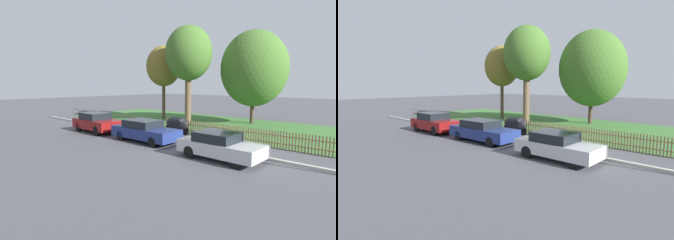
{
  "view_description": "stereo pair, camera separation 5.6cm",
  "coord_description": "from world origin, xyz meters",
  "views": [
    {
      "loc": [
        7.22,
        -11.34,
        3.38
      ],
      "look_at": [
        -4.21,
        0.91,
        1.1
      ],
      "focal_mm": 28.0,
      "sensor_mm": 36.0,
      "label": 1
    },
    {
      "loc": [
        7.26,
        -11.3,
        3.38
      ],
      "look_at": [
        -4.21,
        0.91,
        1.1
      ],
      "focal_mm": 28.0,
      "sensor_mm": 36.0,
      "label": 2
    }
  ],
  "objects": [
    {
      "name": "covered_motorcycle",
      "position": [
        -4.34,
        2.02,
        0.71
      ],
      "size": [
        1.96,
        0.84,
        1.17
      ],
      "rotation": [
        0.0,
        0.0,
        0.07
      ],
      "color": "black",
      "rests_on": "ground"
    },
    {
      "name": "park_fence",
      "position": [
        0.0,
        2.62,
        0.48
      ],
      "size": [
        40.51,
        0.05,
        0.95
      ],
      "color": "olive",
      "rests_on": "ground"
    },
    {
      "name": "parked_car_silver_hatchback",
      "position": [
        -9.16,
        -1.28,
        0.71
      ],
      "size": [
        3.94,
        1.78,
        1.38
      ],
      "rotation": [
        0.0,
        0.0,
        -0.01
      ],
      "color": "maroon",
      "rests_on": "ground"
    },
    {
      "name": "tree_nearest_kerb",
      "position": [
        -10.84,
        7.4,
        5.13
      ],
      "size": [
        3.41,
        3.41,
        7.11
      ],
      "color": "brown",
      "rests_on": "ground"
    },
    {
      "name": "tree_behind_motorcycle",
      "position": [
        -7.02,
        6.48,
        5.94
      ],
      "size": [
        4.01,
        4.01,
        8.32
      ],
      "color": "brown",
      "rests_on": "ground"
    },
    {
      "name": "grass_strip",
      "position": [
        0.0,
        7.79,
        0.01
      ],
      "size": [
        40.51,
        10.37,
        0.01
      ],
      "primitive_type": "cube",
      "color": "#3D7033",
      "rests_on": "ground"
    },
    {
      "name": "kerb_stone",
      "position": [
        0.0,
        0.1,
        0.06
      ],
      "size": [
        40.51,
        0.2,
        0.12
      ],
      "primitive_type": "cube",
      "color": "#B2ADA3",
      "rests_on": "ground"
    },
    {
      "name": "tree_mid_park",
      "position": [
        -2.86,
        10.17,
        4.71
      ],
      "size": [
        5.58,
        5.58,
        7.93
      ],
      "color": "#473828",
      "rests_on": "ground"
    },
    {
      "name": "parked_car_navy_estate",
      "position": [
        1.02,
        -1.23,
        0.63
      ],
      "size": [
        3.8,
        1.77,
        1.24
      ],
      "rotation": [
        0.0,
        0.0,
        0.0
      ],
      "color": "#BCBCC1",
      "rests_on": "ground"
    },
    {
      "name": "parked_car_black_saloon",
      "position": [
        -4.3,
        -1.04,
        0.65
      ],
      "size": [
        4.42,
        1.81,
        1.28
      ],
      "rotation": [
        0.0,
        0.0,
        0.02
      ],
      "color": "navy",
      "rests_on": "ground"
    },
    {
      "name": "ground_plane",
      "position": [
        0.0,
        0.0,
        0.0
      ],
      "size": [
        120.0,
        120.0,
        0.0
      ],
      "primitive_type": "plane",
      "color": "#4C4C51"
    }
  ]
}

